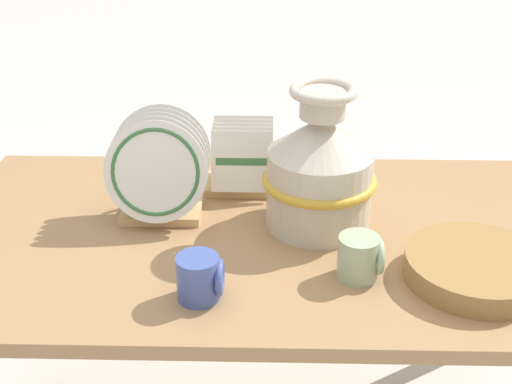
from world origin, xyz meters
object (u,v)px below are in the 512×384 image
Objects in this scene: dish_rack_square_plates at (243,165)px; mug_sage_glaze at (360,257)px; ceramic_vase at (320,169)px; mug_cobalt_glaze at (201,278)px; dish_rack_round_plates at (159,173)px; wicker_charger_stack at (476,268)px.

dish_rack_square_plates reaches higher than mug_sage_glaze.
mug_sage_glaze is at bearing -57.13° from dish_rack_square_plates.
ceramic_vase is 0.42m from mug_cobalt_glaze.
ceramic_vase is 0.28m from dish_rack_square_plates.
dish_rack_round_plates reaches higher than wicker_charger_stack.
mug_cobalt_glaze is (0.13, -0.35, -0.07)m from dish_rack_round_plates.
ceramic_vase is 0.42m from wicker_charger_stack.
dish_rack_round_plates is at bearing 151.30° from mug_sage_glaze.
wicker_charger_stack is (0.33, -0.23, -0.12)m from ceramic_vase.
mug_cobalt_glaze is at bearing -171.70° from wicker_charger_stack.
mug_sage_glaze is (0.08, -0.23, -0.10)m from ceramic_vase.
dish_rack_square_plates is 0.51m from mug_cobalt_glaze.
dish_rack_square_plates is 0.50m from mug_sage_glaze.
wicker_charger_stack is (0.52, -0.42, -0.04)m from dish_rack_square_plates.
wicker_charger_stack is at bearing -35.01° from ceramic_vase.
mug_cobalt_glaze is (-0.26, -0.32, -0.10)m from ceramic_vase.
wicker_charger_stack is (0.72, -0.26, -0.09)m from dish_rack_round_plates.
dish_rack_square_plates is at bearing 82.44° from mug_cobalt_glaze.
ceramic_vase is at bearing -3.92° from dish_rack_round_plates.
wicker_charger_stack is 0.25m from mug_sage_glaze.
dish_rack_round_plates is at bearing -140.86° from dish_rack_square_plates.
ceramic_vase reaches higher than dish_rack_square_plates.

